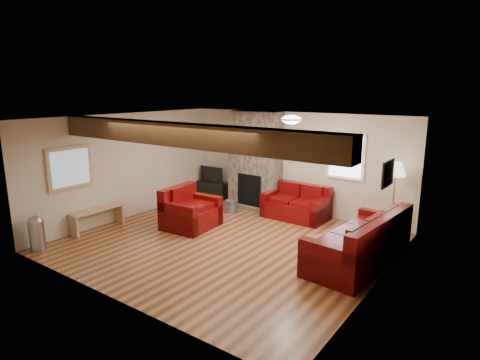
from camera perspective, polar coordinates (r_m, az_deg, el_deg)
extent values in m
plane|color=#583017|center=(8.23, -1.82, -8.91)|extent=(8.00, 8.00, 0.00)
plane|color=white|center=(7.67, -1.96, 8.72)|extent=(8.00, 8.00, 0.00)
plane|color=beige|center=(10.13, 7.67, 2.48)|extent=(8.00, 0.00, 8.00)
plane|color=beige|center=(6.00, -18.21, -5.26)|extent=(8.00, 0.00, 8.00)
plane|color=beige|center=(9.94, -15.72, 1.92)|extent=(0.00, 7.50, 7.50)
plane|color=beige|center=(6.53, 19.49, -3.91)|extent=(0.00, 7.50, 7.50)
cube|color=#321E0F|center=(6.75, -8.50, 6.41)|extent=(6.00, 0.36, 0.38)
cube|color=#3D362F|center=(10.42, 2.16, 2.88)|extent=(1.40, 0.50, 2.50)
cube|color=black|center=(10.39, 1.36, -1.66)|extent=(0.70, 0.06, 0.90)
cube|color=#3D362F|center=(10.46, 1.19, -3.89)|extent=(1.00, 0.25, 0.08)
cylinder|color=#4E2C19|center=(7.46, 11.15, -11.39)|extent=(0.55, 0.55, 0.04)
cylinder|color=#4E2C19|center=(7.40, 11.20, -10.23)|extent=(0.29, 0.29, 0.36)
cylinder|color=white|center=(7.32, 11.27, -8.72)|extent=(0.82, 0.82, 0.02)
cube|color=maroon|center=(7.31, 11.28, -8.55)|extent=(0.23, 0.16, 0.03)
cube|color=black|center=(11.51, -3.81, -1.36)|extent=(0.94, 0.37, 0.47)
imported|color=black|center=(11.40, -3.85, 0.86)|extent=(0.77, 0.10, 0.45)
cylinder|color=tan|center=(9.23, 20.61, -7.21)|extent=(0.28, 0.28, 0.03)
cylinder|color=tan|center=(9.03, 20.95, -3.07)|extent=(0.03, 0.03, 1.42)
cone|color=beige|center=(8.87, 21.32, 1.46)|extent=(0.40, 0.40, 0.28)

